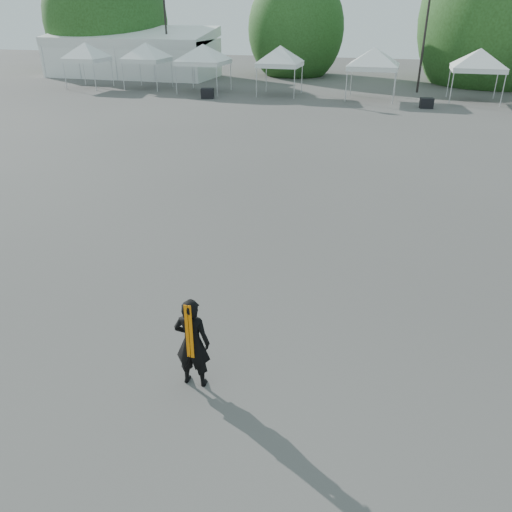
# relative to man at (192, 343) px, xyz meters

# --- Properties ---
(ground) EXTENTS (120.00, 120.00, 0.00)m
(ground) POSITION_rel_man_xyz_m (0.77, 2.54, -0.81)
(ground) COLOR #474442
(ground) RESTS_ON ground
(marquee) EXTENTS (15.00, 6.25, 4.23)m
(marquee) POSITION_rel_man_xyz_m (-21.23, 37.54, 1.16)
(marquee) COLOR white
(marquee) RESTS_ON ground
(light_pole_west) EXTENTS (0.60, 0.25, 10.30)m
(light_pole_west) POSITION_rel_man_xyz_m (-17.23, 36.54, 4.96)
(light_pole_west) COLOR black
(light_pole_west) RESTS_ON ground
(light_pole_east) EXTENTS (0.60, 0.25, 9.80)m
(light_pole_east) POSITION_rel_man_xyz_m (3.77, 34.54, 4.70)
(light_pole_east) COLOR black
(light_pole_east) RESTS_ON ground
(tree_far_w) EXTENTS (4.80, 4.80, 7.30)m
(tree_far_w) POSITION_rel_man_xyz_m (-25.23, 40.54, 3.73)
(tree_far_w) COLOR #382314
(tree_far_w) RESTS_ON ground
(tree_mid_w) EXTENTS (4.16, 4.16, 6.33)m
(tree_mid_w) POSITION_rel_man_xyz_m (-7.23, 42.54, 3.12)
(tree_mid_w) COLOR #382314
(tree_mid_w) RESTS_ON ground
(tree_mid_e) EXTENTS (5.12, 5.12, 7.79)m
(tree_mid_e) POSITION_rel_man_xyz_m (9.77, 41.54, 4.03)
(tree_mid_e) COLOR #382314
(tree_mid_e) RESTS_ON ground
(tent_a) EXTENTS (3.92, 3.92, 3.88)m
(tent_a) POSITION_rel_man_xyz_m (-21.01, 30.05, 2.25)
(tent_a) COLOR silver
(tent_a) RESTS_ON ground
(tent_b) EXTENTS (4.20, 4.20, 3.88)m
(tent_b) POSITION_rel_man_xyz_m (-16.43, 31.03, 2.25)
(tent_b) COLOR silver
(tent_b) RESTS_ON ground
(tent_c) EXTENTS (4.71, 4.71, 3.88)m
(tent_c) POSITION_rel_man_xyz_m (-11.56, 30.45, 2.25)
(tent_c) COLOR silver
(tent_c) RESTS_ON ground
(tent_d) EXTENTS (4.10, 4.10, 3.88)m
(tent_d) POSITION_rel_man_xyz_m (-5.81, 30.48, 2.25)
(tent_d) COLOR silver
(tent_d) RESTS_ON ground
(tent_e) EXTENTS (4.64, 4.64, 3.88)m
(tent_e) POSITION_rel_man_xyz_m (0.64, 30.44, 2.25)
(tent_e) COLOR silver
(tent_e) RESTS_ON ground
(tent_f) EXTENTS (4.63, 4.63, 3.88)m
(tent_f) POSITION_rel_man_xyz_m (7.30, 31.32, 2.25)
(tent_f) COLOR silver
(tent_f) RESTS_ON ground
(man) EXTENTS (0.61, 0.41, 1.62)m
(man) POSITION_rel_man_xyz_m (0.00, 0.00, 0.00)
(man) COLOR black
(man) RESTS_ON ground
(crate_west) EXTENTS (1.01, 0.87, 0.67)m
(crate_west) POSITION_rel_man_xyz_m (-10.28, 27.68, -0.48)
(crate_west) COLOR black
(crate_west) RESTS_ON ground
(crate_mid) EXTENTS (0.87, 0.72, 0.61)m
(crate_mid) POSITION_rel_man_xyz_m (4.28, 27.90, -0.50)
(crate_mid) COLOR black
(crate_mid) RESTS_ON ground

